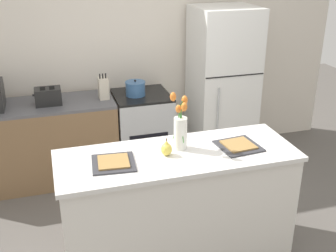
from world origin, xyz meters
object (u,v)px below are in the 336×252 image
(stove_range, at_px, (143,131))
(cooking_pot, at_px, (135,88))
(plate_setting_left, at_px, (113,163))
(toaster, at_px, (48,96))
(pear_figurine, at_px, (166,149))
(refrigerator, at_px, (222,86))
(plate_setting_right, at_px, (238,146))
(knife_block, at_px, (103,88))
(flower_vase, at_px, (180,128))

(stove_range, height_order, cooking_pot, cooking_pot)
(plate_setting_left, bearing_deg, cooking_pot, 72.27)
(stove_range, relative_size, toaster, 3.17)
(pear_figurine, distance_m, toaster, 1.75)
(refrigerator, xyz_separation_m, plate_setting_right, (-0.57, -1.62, 0.08))
(plate_setting_right, xyz_separation_m, knife_block, (-0.80, 1.61, 0.03))
(cooking_pot, bearing_deg, pear_figurine, -94.18)
(pear_figurine, distance_m, knife_block, 1.60)
(refrigerator, distance_m, pear_figurine, 1.96)
(stove_range, xyz_separation_m, pear_figurine, (-0.19, -1.60, 0.57))
(plate_setting_left, xyz_separation_m, toaster, (-0.40, 1.59, 0.00))
(plate_setting_right, distance_m, toaster, 2.09)
(pear_figurine, bearing_deg, plate_setting_right, -2.39)
(refrigerator, bearing_deg, plate_setting_right, -109.25)
(stove_range, bearing_deg, plate_setting_left, -109.79)
(plate_setting_right, distance_m, knife_block, 1.79)
(plate_setting_left, xyz_separation_m, knife_block, (0.17, 1.61, 0.03))
(plate_setting_left, height_order, cooking_pot, cooking_pot)
(cooking_pot, bearing_deg, knife_block, 179.95)
(plate_setting_right, bearing_deg, refrigerator, 70.75)
(refrigerator, height_order, flower_vase, refrigerator)
(flower_vase, height_order, cooking_pot, flower_vase)
(refrigerator, distance_m, knife_block, 1.37)
(pear_figurine, height_order, plate_setting_left, pear_figurine)
(refrigerator, xyz_separation_m, toaster, (-1.93, -0.04, 0.08))
(refrigerator, relative_size, toaster, 6.37)
(plate_setting_right, distance_m, cooking_pot, 1.67)
(knife_block, bearing_deg, cooking_pot, -0.05)
(plate_setting_left, height_order, knife_block, knife_block)
(plate_setting_right, height_order, toaster, toaster)
(stove_range, height_order, pear_figurine, pear_figurine)
(pear_figurine, xyz_separation_m, plate_setting_right, (0.57, -0.02, -0.04))
(plate_setting_left, bearing_deg, toaster, 104.00)
(refrigerator, xyz_separation_m, flower_vase, (-1.00, -1.52, 0.24))
(pear_figurine, relative_size, plate_setting_left, 0.41)
(flower_vase, bearing_deg, toaster, 121.91)
(stove_range, xyz_separation_m, flower_vase, (-0.05, -1.52, 0.69))
(stove_range, bearing_deg, knife_block, -178.06)
(flower_vase, relative_size, pear_figurine, 3.25)
(flower_vase, xyz_separation_m, plate_setting_left, (-0.53, -0.10, -0.16))
(toaster, distance_m, cooking_pot, 0.91)
(refrigerator, relative_size, plate_setting_right, 5.45)
(toaster, bearing_deg, flower_vase, -58.09)
(knife_block, bearing_deg, flower_vase, -76.65)
(stove_range, bearing_deg, refrigerator, 0.04)
(refrigerator, xyz_separation_m, plate_setting_left, (-1.53, -1.62, 0.08))
(refrigerator, bearing_deg, flower_vase, -123.45)
(stove_range, xyz_separation_m, cooking_pot, (-0.07, -0.01, 0.52))
(plate_setting_right, bearing_deg, flower_vase, 166.87)
(toaster, height_order, cooking_pot, cooking_pot)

